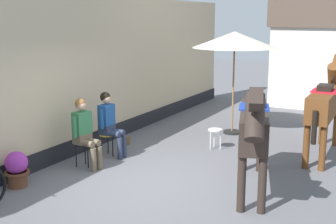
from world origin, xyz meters
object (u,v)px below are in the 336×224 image
(saddled_horse_near, at_px, (254,126))
(cafe_parasol, at_px, (235,40))
(spare_stool_white, at_px, (215,132))
(satchel_bag, at_px, (124,141))
(saddled_horse_far, at_px, (326,102))
(seated_visitor_far, at_px, (109,121))
(flower_planter_near, at_px, (17,168))
(seated_visitor_near, at_px, (84,129))

(saddled_horse_near, height_order, cafe_parasol, cafe_parasol)
(spare_stool_white, relative_size, satchel_bag, 1.64)
(saddled_horse_far, xyz_separation_m, cafe_parasol, (-2.36, 0.79, 1.20))
(seated_visitor_far, xyz_separation_m, cafe_parasol, (1.66, 3.05, 1.59))
(spare_stool_white, bearing_deg, seated_visitor_far, -139.28)
(cafe_parasol, bearing_deg, satchel_bag, -129.31)
(flower_planter_near, distance_m, spare_stool_white, 4.37)
(seated_visitor_far, distance_m, spare_stool_white, 2.40)
(seated_visitor_near, relative_size, seated_visitor_far, 1.00)
(satchel_bag, bearing_deg, flower_planter_near, 178.88)
(seated_visitor_far, bearing_deg, saddled_horse_far, 29.30)
(flower_planter_near, bearing_deg, seated_visitor_far, 79.68)
(saddled_horse_near, xyz_separation_m, saddled_horse_far, (0.71, 2.77, 0.00))
(saddled_horse_near, distance_m, satchel_bag, 3.87)
(seated_visitor_near, relative_size, cafe_parasol, 0.54)
(seated_visitor_far, relative_size, cafe_parasol, 0.54)
(flower_planter_near, height_order, satchel_bag, flower_planter_near)
(seated_visitor_far, relative_size, flower_planter_near, 2.17)
(seated_visitor_near, distance_m, seated_visitor_far, 0.83)
(seated_visitor_far, height_order, saddled_horse_near, saddled_horse_near)
(saddled_horse_near, bearing_deg, cafe_parasol, 114.86)
(cafe_parasol, bearing_deg, saddled_horse_far, -18.54)
(flower_planter_near, bearing_deg, cafe_parasol, 68.65)
(seated_visitor_far, relative_size, satchel_bag, 4.96)
(seated_visitor_near, distance_m, saddled_horse_far, 5.08)
(flower_planter_near, bearing_deg, spare_stool_white, 59.74)
(cafe_parasol, bearing_deg, seated_visitor_far, -118.54)
(spare_stool_white, bearing_deg, saddled_horse_near, -53.83)
(seated_visitor_far, relative_size, spare_stool_white, 3.02)
(seated_visitor_near, bearing_deg, seated_visitor_far, 89.65)
(flower_planter_near, distance_m, satchel_bag, 3.06)
(cafe_parasol, height_order, spare_stool_white, cafe_parasol)
(saddled_horse_far, distance_m, cafe_parasol, 2.77)
(spare_stool_white, bearing_deg, saddled_horse_far, 17.65)
(seated_visitor_far, bearing_deg, spare_stool_white, 40.72)
(saddled_horse_near, bearing_deg, flower_planter_near, -155.22)
(seated_visitor_near, xyz_separation_m, spare_stool_white, (1.80, 2.38, -0.38))
(flower_planter_near, bearing_deg, seated_visitor_near, 74.03)
(seated_visitor_near, bearing_deg, saddled_horse_far, 37.46)
(seated_visitor_near, bearing_deg, flower_planter_near, -105.97)
(saddled_horse_near, xyz_separation_m, satchel_bag, (-3.48, 1.33, -1.06))
(saddled_horse_near, bearing_deg, seated_visitor_far, 171.14)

